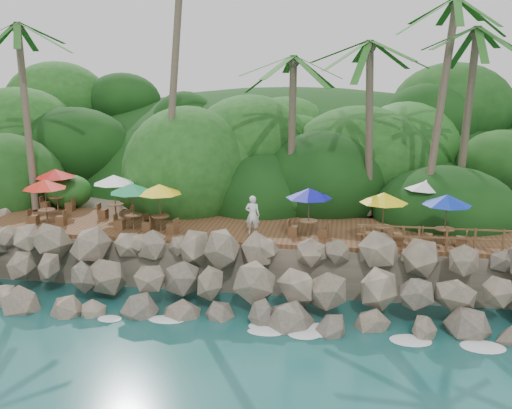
# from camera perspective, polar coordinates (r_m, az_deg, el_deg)

# --- Properties ---
(ground) EXTENTS (140.00, 140.00, 0.00)m
(ground) POSITION_cam_1_polar(r_m,az_deg,el_deg) (22.58, -2.43, -11.96)
(ground) COLOR #19514F
(ground) RESTS_ON ground
(land_base) EXTENTS (32.00, 25.20, 2.10)m
(land_base) POSITION_cam_1_polar(r_m,az_deg,el_deg) (37.24, 2.40, 0.00)
(land_base) COLOR gray
(land_base) RESTS_ON ground
(jungle_hill) EXTENTS (44.80, 28.00, 15.40)m
(jungle_hill) POSITION_cam_1_polar(r_m,az_deg,el_deg) (44.74, 3.50, 0.89)
(jungle_hill) COLOR #143811
(jungle_hill) RESTS_ON ground
(seawall) EXTENTS (29.00, 4.00, 2.30)m
(seawall) POSITION_cam_1_polar(r_m,az_deg,el_deg) (23.94, -1.51, -7.45)
(seawall) COLOR gray
(seawall) RESTS_ON ground
(terrace) EXTENTS (26.00, 5.00, 0.20)m
(terrace) POSITION_cam_1_polar(r_m,az_deg,el_deg) (27.35, 0.00, -2.45)
(terrace) COLOR brown
(terrace) RESTS_ON land_base
(jungle_foliage) EXTENTS (44.00, 16.00, 12.00)m
(jungle_foliage) POSITION_cam_1_polar(r_m,az_deg,el_deg) (36.54, 2.20, -1.96)
(jungle_foliage) COLOR #143811
(jungle_foliage) RESTS_ON ground
(foam_line) EXTENTS (25.20, 0.80, 0.06)m
(foam_line) POSITION_cam_1_polar(r_m,az_deg,el_deg) (22.84, -2.28, -11.58)
(foam_line) COLOR white
(foam_line) RESTS_ON ground
(palms) EXTENTS (28.08, 7.25, 14.29)m
(palms) POSITION_cam_1_polar(r_m,az_deg,el_deg) (29.01, 3.47, 17.92)
(palms) COLOR brown
(palms) RESTS_ON ground
(palapa) EXTENTS (4.81, 4.81, 4.60)m
(palapa) POSITION_cam_1_polar(r_m,az_deg,el_deg) (31.03, -5.27, 6.16)
(palapa) COLOR brown
(palapa) RESTS_ON ground
(dining_clusters) EXTENTS (21.08, 5.24, 2.21)m
(dining_clusters) POSITION_cam_1_polar(r_m,az_deg,el_deg) (26.67, -3.27, 1.40)
(dining_clusters) COLOR brown
(dining_clusters) RESTS_ON terrace
(railing) EXTENTS (7.20, 0.10, 1.00)m
(railing) POSITION_cam_1_polar(r_m,az_deg,el_deg) (24.94, 18.19, -3.03)
(railing) COLOR brown
(railing) RESTS_ON terrace
(waiter) EXTENTS (0.65, 0.43, 1.78)m
(waiter) POSITION_cam_1_polar(r_m,az_deg,el_deg) (25.97, -0.34, -1.05)
(waiter) COLOR white
(waiter) RESTS_ON terrace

